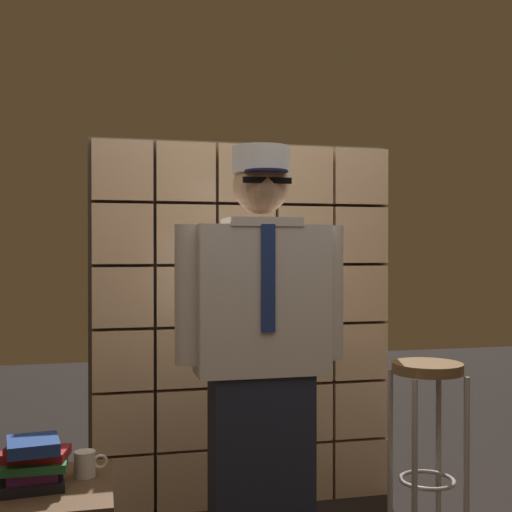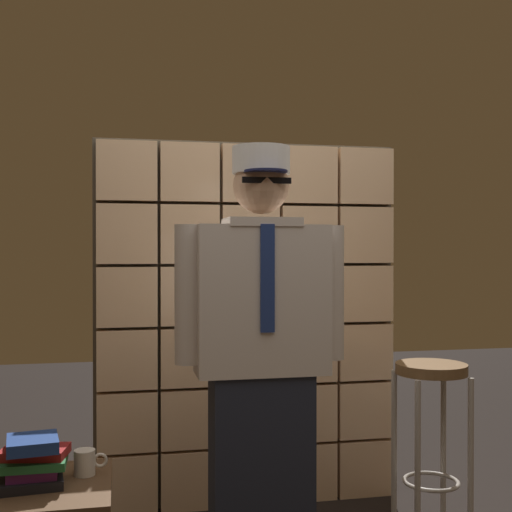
{
  "view_description": "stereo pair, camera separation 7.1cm",
  "coord_description": "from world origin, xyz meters",
  "px_view_note": "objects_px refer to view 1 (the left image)",
  "views": [
    {
      "loc": [
        -0.76,
        -2.23,
        1.36
      ],
      "look_at": [
        -0.14,
        0.39,
        1.33
      ],
      "focal_mm": 46.66,
      "sensor_mm": 36.0,
      "label": 1
    },
    {
      "loc": [
        -0.69,
        -2.25,
        1.36
      ],
      "look_at": [
        -0.14,
        0.39,
        1.33
      ],
      "focal_mm": 46.66,
      "sensor_mm": 36.0,
      "label": 2
    }
  ],
  "objects_px": {
    "side_table": "(39,505)",
    "bar_stool": "(427,406)",
    "standing_person": "(261,355)",
    "coffee_mug": "(86,464)",
    "book_stack": "(32,464)"
  },
  "relations": [
    {
      "from": "book_stack",
      "to": "bar_stool",
      "type": "bearing_deg",
      "value": 13.89
    },
    {
      "from": "standing_person",
      "to": "bar_stool",
      "type": "relative_size",
      "value": 2.19
    },
    {
      "from": "bar_stool",
      "to": "book_stack",
      "type": "relative_size",
      "value": 2.93
    },
    {
      "from": "side_table",
      "to": "coffee_mug",
      "type": "height_order",
      "value": "coffee_mug"
    },
    {
      "from": "side_table",
      "to": "bar_stool",
      "type": "bearing_deg",
      "value": 13.78
    },
    {
      "from": "standing_person",
      "to": "book_stack",
      "type": "height_order",
      "value": "standing_person"
    },
    {
      "from": "bar_stool",
      "to": "side_table",
      "type": "relative_size",
      "value": 1.56
    },
    {
      "from": "coffee_mug",
      "to": "bar_stool",
      "type": "bearing_deg",
      "value": 12.63
    },
    {
      "from": "standing_person",
      "to": "side_table",
      "type": "relative_size",
      "value": 3.42
    },
    {
      "from": "bar_stool",
      "to": "standing_person",
      "type": "bearing_deg",
      "value": -161.88
    },
    {
      "from": "bar_stool",
      "to": "coffee_mug",
      "type": "height_order",
      "value": "bar_stool"
    },
    {
      "from": "side_table",
      "to": "book_stack",
      "type": "xyz_separation_m",
      "value": [
        -0.02,
        -0.01,
        0.15
      ]
    },
    {
      "from": "standing_person",
      "to": "side_table",
      "type": "height_order",
      "value": "standing_person"
    },
    {
      "from": "side_table",
      "to": "coffee_mug",
      "type": "xyz_separation_m",
      "value": [
        0.16,
        0.07,
        0.11
      ]
    },
    {
      "from": "book_stack",
      "to": "side_table",
      "type": "bearing_deg",
      "value": 22.76
    }
  ]
}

